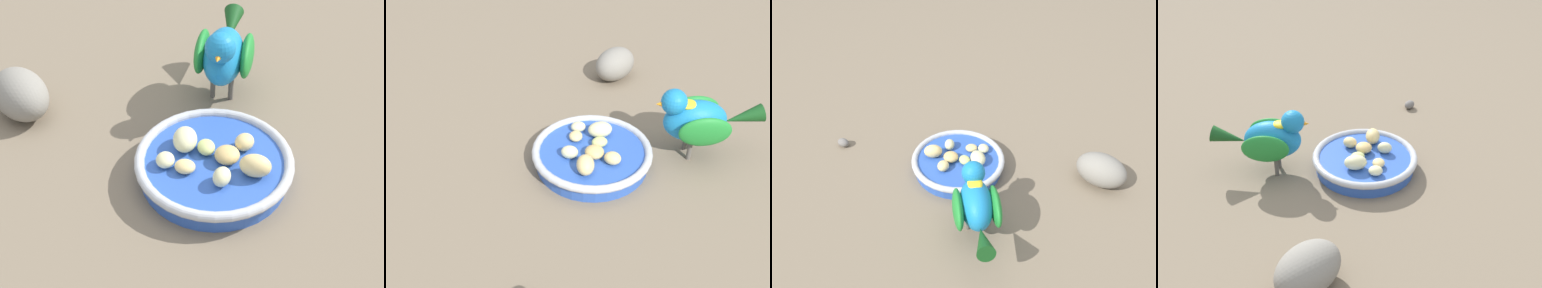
# 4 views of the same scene
# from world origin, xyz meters

# --- Properties ---
(ground_plane) EXTENTS (4.00, 4.00, 0.00)m
(ground_plane) POSITION_xyz_m (0.00, 0.00, 0.00)
(ground_plane) COLOR #756651
(feeding_bowl) EXTENTS (0.19, 0.19, 0.03)m
(feeding_bowl) POSITION_xyz_m (-0.02, -0.01, 0.02)
(feeding_bowl) COLOR #2D56B7
(feeding_bowl) RESTS_ON ground_plane
(apple_piece_0) EXTENTS (0.03, 0.03, 0.02)m
(apple_piece_0) POSITION_xyz_m (-0.00, -0.05, 0.04)
(apple_piece_0) COLOR #E5C67F
(apple_piece_0) RESTS_ON feeding_bowl
(apple_piece_1) EXTENTS (0.03, 0.03, 0.02)m
(apple_piece_1) POSITION_xyz_m (-0.02, -0.02, 0.03)
(apple_piece_1) COLOR tan
(apple_piece_1) RESTS_ON feeding_bowl
(apple_piece_2) EXTENTS (0.03, 0.03, 0.02)m
(apple_piece_2) POSITION_xyz_m (-0.06, -0.02, 0.04)
(apple_piece_2) COLOR beige
(apple_piece_2) RESTS_ON feeding_bowl
(apple_piece_3) EXTENTS (0.03, 0.04, 0.03)m
(apple_piece_3) POSITION_xyz_m (-0.04, -0.06, 0.04)
(apple_piece_3) COLOR #E5C67F
(apple_piece_3) RESTS_ON feeding_bowl
(apple_piece_4) EXTENTS (0.04, 0.03, 0.02)m
(apple_piece_4) POSITION_xyz_m (0.00, 0.03, 0.04)
(apple_piece_4) COLOR beige
(apple_piece_4) RESTS_ON feeding_bowl
(apple_piece_5) EXTENTS (0.03, 0.02, 0.01)m
(apple_piece_5) POSITION_xyz_m (-0.01, -0.00, 0.03)
(apple_piece_5) COLOR #C6D17A
(apple_piece_5) RESTS_ON feeding_bowl
(apple_piece_6) EXTENTS (0.03, 0.03, 0.01)m
(apple_piece_6) POSITION_xyz_m (-0.04, 0.02, 0.03)
(apple_piece_6) COLOR #E5C67F
(apple_piece_6) RESTS_ON feeding_bowl
(apple_piece_7) EXTENTS (0.02, 0.02, 0.02)m
(apple_piece_7) POSITION_xyz_m (-0.03, 0.05, 0.03)
(apple_piece_7) COLOR beige
(apple_piece_7) RESTS_ON feeding_bowl
(parrot) EXTENTS (0.18, 0.09, 0.12)m
(parrot) POSITION_xyz_m (0.14, -0.02, 0.07)
(parrot) COLOR #59544C
(parrot) RESTS_ON ground_plane
(rock_large) EXTENTS (0.12, 0.11, 0.07)m
(rock_large) POSITION_xyz_m (0.09, 0.25, 0.03)
(rock_large) COLOR gray
(rock_large) RESTS_ON ground_plane
(pebble_0) EXTENTS (0.03, 0.03, 0.02)m
(pebble_0) POSITION_xyz_m (-0.16, -0.24, 0.01)
(pebble_0) COLOR slate
(pebble_0) RESTS_ON ground_plane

